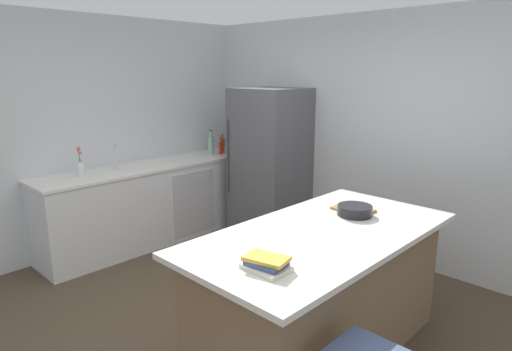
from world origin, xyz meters
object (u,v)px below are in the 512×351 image
flower_vase (80,166)px  cookbook_stack (266,264)px  soda_bottle (235,141)px  vinegar_bottle (223,145)px  mixing_bowl (355,210)px  cutting_board (353,209)px  sink_faucet (115,156)px  refrigerator (270,163)px  syrup_bottle (228,144)px  kitchen_island (320,290)px  gin_bottle (211,144)px  hot_sauce_bottle (221,148)px

flower_vase → cookbook_stack: bearing=-4.8°
soda_bottle → vinegar_bottle: bearing=-103.6°
mixing_bowl → cutting_board: (-0.07, 0.09, -0.03)m
sink_faucet → vinegar_bottle: sink_faucet is taller
refrigerator → vinegar_bottle: bearing=-178.2°
syrup_bottle → sink_faucet: bearing=-92.2°
cutting_board → syrup_bottle: bearing=158.7°
syrup_bottle → vinegar_bottle: syrup_bottle is taller
kitchen_island → gin_bottle: gin_bottle is taller
hot_sauce_bottle → flower_vase: bearing=-93.7°
flower_vase → gin_bottle: size_ratio=0.98×
sink_faucet → soda_bottle: (0.10, 1.71, -0.01)m
soda_bottle → mixing_bowl: bearing=-24.5°
sink_faucet → soda_bottle: size_ratio=0.85×
refrigerator → cookbook_stack: size_ratio=6.60×
hot_sauce_bottle → mixing_bowl: hot_sauce_bottle is taller
kitchen_island → syrup_bottle: bearing=149.9°
refrigerator → cutting_board: refrigerator is taller
flower_vase → gin_bottle: bearing=88.9°
refrigerator → gin_bottle: bearing=-165.0°
mixing_bowl → soda_bottle: bearing=155.5°
gin_bottle → flower_vase: bearing=-91.1°
vinegar_bottle → flower_vase: bearing=-91.0°
hot_sauce_bottle → cutting_board: (2.50, -0.80, -0.09)m
sink_faucet → flower_vase: 0.41m
vinegar_bottle → mixing_bowl: bearing=-20.6°
syrup_bottle → mixing_bowl: 2.87m
sink_faucet → hot_sauce_bottle: (0.14, 1.41, -0.07)m
kitchen_island → soda_bottle: 3.17m
refrigerator → syrup_bottle: size_ratio=6.70×
kitchen_island → mixing_bowl: (-0.02, 0.45, 0.49)m
vinegar_bottle → cutting_board: (2.59, -0.91, -0.11)m
vinegar_bottle → hot_sauce_bottle: bearing=-52.4°
syrup_bottle → cutting_board: bearing=-21.3°
syrup_bottle → hot_sauce_bottle: bearing=-69.3°
kitchen_island → flower_vase: (-2.72, -0.48, 0.57)m
cookbook_stack → mixing_bowl: (-0.15, 1.17, 0.00)m
soda_bottle → gin_bottle: size_ratio=1.11×
gin_bottle → mixing_bowl: bearing=-16.8°
kitchen_island → flower_vase: 2.82m
cookbook_stack → cutting_board: 1.28m
cookbook_stack → sink_faucet: bearing=167.3°
sink_faucet → gin_bottle: gin_bottle is taller
kitchen_island → mixing_bowl: mixing_bowl is taller
vinegar_bottle → gin_bottle: 0.20m
refrigerator → soda_bottle: size_ratio=5.11×
syrup_bottle → mixing_bowl: size_ratio=1.01×
refrigerator → mixing_bowl: 2.09m
flower_vase → vinegar_bottle: flower_vase is taller
vinegar_bottle → mixing_bowl: 2.84m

